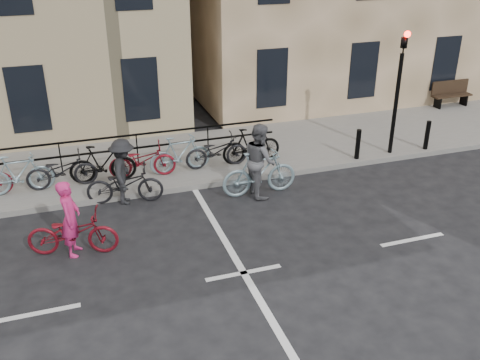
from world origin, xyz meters
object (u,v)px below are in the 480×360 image
object	(u,v)px
bench	(451,93)
cyclist_dark	(124,178)
traffic_light	(399,78)
cyclist_pink	(72,229)
cyclist_grey	(260,167)

from	to	relation	value
bench	cyclist_dark	size ratio (longest dim) A/B	0.80
traffic_light	bench	bearing A→B (deg)	35.25
traffic_light	cyclist_dark	distance (m)	8.24
traffic_light	cyclist_pink	xyz separation A→B (m)	(-9.39, -2.48, -1.87)
traffic_light	cyclist_dark	bearing A→B (deg)	-176.86
cyclist_pink	cyclist_dark	bearing A→B (deg)	-19.26
cyclist_dark	traffic_light	bearing A→B (deg)	-75.75
cyclist_dark	bench	bearing A→B (deg)	-62.26
cyclist_pink	cyclist_dark	distance (m)	2.45
cyclist_dark	cyclist_grey	bearing A→B (deg)	-89.71
bench	traffic_light	bearing A→B (deg)	-144.75
traffic_light	cyclist_pink	distance (m)	9.89
cyclist_pink	cyclist_grey	size ratio (longest dim) A/B	1.00
bench	cyclist_grey	distance (m)	10.46
cyclist_grey	traffic_light	bearing A→B (deg)	-76.20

